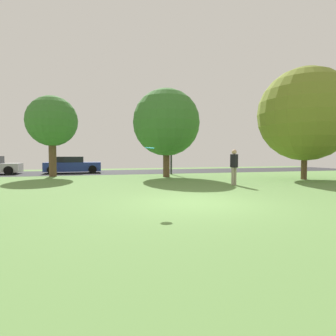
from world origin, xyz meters
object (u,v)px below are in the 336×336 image
object	(u,v)px
frisbee_disc	(150,148)
parked_car_blue	(72,165)
oak_tree_center	(166,123)
birch_tree_lone	(305,115)
person_bystander	(234,165)
street_lamp_post	(171,145)
oak_tree_left	(52,122)

from	to	relation	value
frisbee_disc	parked_car_blue	xyz separation A→B (m)	(-3.09, 15.97, -1.09)
oak_tree_center	birch_tree_lone	distance (m)	8.57
person_bystander	frisbee_disc	xyz separation A→B (m)	(-5.17, -4.45, 0.73)
birch_tree_lone	oak_tree_center	bearing A→B (deg)	151.68
oak_tree_center	parked_car_blue	world-z (taller)	oak_tree_center
birch_tree_lone	street_lamp_post	bearing A→B (deg)	136.31
parked_car_blue	street_lamp_post	distance (m)	8.31
oak_tree_left	birch_tree_lone	bearing A→B (deg)	-23.29
oak_tree_center	street_lamp_post	world-z (taller)	oak_tree_center
person_bystander	street_lamp_post	xyz separation A→B (m)	(-0.93, 7.94, 1.27)
oak_tree_center	street_lamp_post	xyz separation A→B (m)	(0.98, 2.21, -1.39)
person_bystander	oak_tree_center	bearing A→B (deg)	1.16
birch_tree_lone	frisbee_disc	xyz separation A→B (m)	(-10.80, -6.13, -2.20)
birch_tree_lone	person_bystander	size ratio (longest dim) A/B	3.80
person_bystander	parked_car_blue	size ratio (longest dim) A/B	0.41
parked_car_blue	street_lamp_post	size ratio (longest dim) A/B	0.97
oak_tree_center	oak_tree_left	distance (m)	7.79
oak_tree_left	frisbee_disc	xyz separation A→B (m)	(4.16, -12.57, -2.03)
person_bystander	frisbee_disc	size ratio (longest dim) A/B	4.61
frisbee_disc	street_lamp_post	xyz separation A→B (m)	(4.24, 12.40, 0.54)
parked_car_blue	street_lamp_post	world-z (taller)	street_lamp_post
oak_tree_left	street_lamp_post	bearing A→B (deg)	-1.18
person_bystander	frisbee_disc	distance (m)	6.86
oak_tree_left	street_lamp_post	world-z (taller)	oak_tree_left
oak_tree_left	person_bystander	world-z (taller)	oak_tree_left
birch_tree_lone	oak_tree_left	world-z (taller)	birch_tree_lone
oak_tree_center	frisbee_disc	distance (m)	10.87
person_bystander	frisbee_disc	world-z (taller)	person_bystander
oak_tree_left	parked_car_blue	size ratio (longest dim) A/B	1.26
birch_tree_lone	frisbee_disc	bearing A→B (deg)	-150.44
person_bystander	parked_car_blue	bearing A→B (deg)	18.40
birch_tree_lone	oak_tree_left	xyz separation A→B (m)	(-14.96, 6.44, -0.17)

